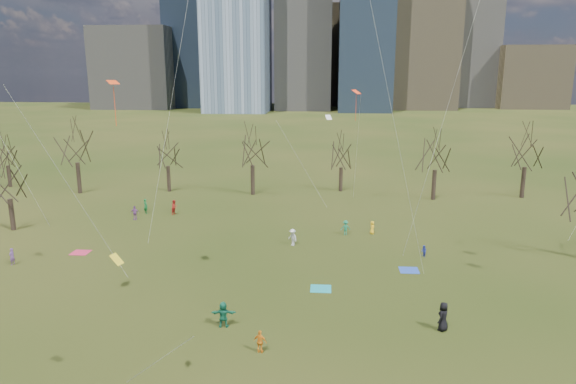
# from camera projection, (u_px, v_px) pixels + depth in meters

# --- Properties ---
(ground) EXTENTS (500.00, 500.00, 0.00)m
(ground) POSITION_uv_depth(u_px,v_px,m) (272.00, 351.00, 30.77)
(ground) COLOR black
(ground) RESTS_ON ground
(downtown_skyline) EXTENTS (212.50, 78.00, 118.00)m
(downtown_skyline) POSITION_uv_depth(u_px,v_px,m) (317.00, 20.00, 226.56)
(downtown_skyline) COLOR slate
(downtown_skyline) RESTS_ON ground
(bare_tree_row) EXTENTS (113.04, 29.80, 9.50)m
(bare_tree_row) POSITION_uv_depth(u_px,v_px,m) (303.00, 154.00, 65.52)
(bare_tree_row) COLOR black
(bare_tree_row) RESTS_ON ground
(blanket_teal) EXTENTS (1.60, 1.50, 0.03)m
(blanket_teal) POSITION_uv_depth(u_px,v_px,m) (321.00, 289.00, 39.57)
(blanket_teal) COLOR teal
(blanket_teal) RESTS_ON ground
(blanket_navy) EXTENTS (1.60, 1.50, 0.03)m
(blanket_navy) POSITION_uv_depth(u_px,v_px,m) (409.00, 270.00, 43.26)
(blanket_navy) COLOR #2546AD
(blanket_navy) RESTS_ON ground
(blanket_crimson) EXTENTS (1.60, 1.50, 0.03)m
(blanket_crimson) POSITION_uv_depth(u_px,v_px,m) (81.00, 253.00, 47.49)
(blanket_crimson) COLOR #C3274A
(blanket_crimson) RESTS_ON ground
(person_4) EXTENTS (0.90, 0.57, 1.43)m
(person_4) POSITION_uv_depth(u_px,v_px,m) (260.00, 342.00, 30.42)
(person_4) COLOR orange
(person_4) RESTS_ON ground
(person_5) EXTENTS (1.67, 0.66, 1.76)m
(person_5) POSITION_uv_depth(u_px,v_px,m) (223.00, 314.00, 33.47)
(person_5) COLOR #186E4E
(person_5) RESTS_ON ground
(person_6) EXTENTS (1.07, 1.12, 1.93)m
(person_6) POSITION_uv_depth(u_px,v_px,m) (443.00, 317.00, 32.99)
(person_6) COLOR black
(person_6) RESTS_ON ground
(person_7) EXTENTS (0.44, 0.59, 1.48)m
(person_7) POSITION_uv_depth(u_px,v_px,m) (12.00, 256.00, 44.41)
(person_7) COLOR #6E458A
(person_7) RESTS_ON ground
(person_8) EXTENTS (0.55, 0.62, 1.07)m
(person_8) POSITION_uv_depth(u_px,v_px,m) (424.00, 251.00, 46.32)
(person_8) COLOR #2733AB
(person_8) RESTS_ON ground
(person_9) EXTENTS (1.19, 1.18, 1.65)m
(person_9) POSITION_uv_depth(u_px,v_px,m) (293.00, 237.00, 49.32)
(person_9) COLOR silver
(person_9) RESTS_ON ground
(person_12) EXTENTS (0.50, 0.72, 1.39)m
(person_12) POSITION_uv_depth(u_px,v_px,m) (372.00, 228.00, 52.83)
(person_12) COLOR yellow
(person_12) RESTS_ON ground
(person_13) EXTENTS (0.76, 0.73, 1.75)m
(person_13) POSITION_uv_depth(u_px,v_px,m) (146.00, 206.00, 60.55)
(person_13) COLOR #176B30
(person_13) RESTS_ON ground
(person_14) EXTENTS (0.90, 1.02, 1.75)m
(person_14) POSITION_uv_depth(u_px,v_px,m) (175.00, 207.00, 60.06)
(person_14) COLOR #B21E19
(person_14) RESTS_ON ground
(person_15) EXTENTS (1.06, 0.70, 1.54)m
(person_15) POSITION_uv_depth(u_px,v_px,m) (345.00, 228.00, 52.52)
(person_15) COLOR #19724C
(person_15) RESTS_ON ground
(person_16) EXTENTS (0.94, 0.40, 1.59)m
(person_16) POSITION_uv_depth(u_px,v_px,m) (135.00, 213.00, 57.98)
(person_16) COLOR #8C4C99
(person_16) RESTS_ON ground
(kites_airborne) EXTENTS (60.71, 46.74, 33.72)m
(kites_airborne) POSITION_uv_depth(u_px,v_px,m) (367.00, 107.00, 38.75)
(kites_airborne) COLOR #FF4715
(kites_airborne) RESTS_ON ground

